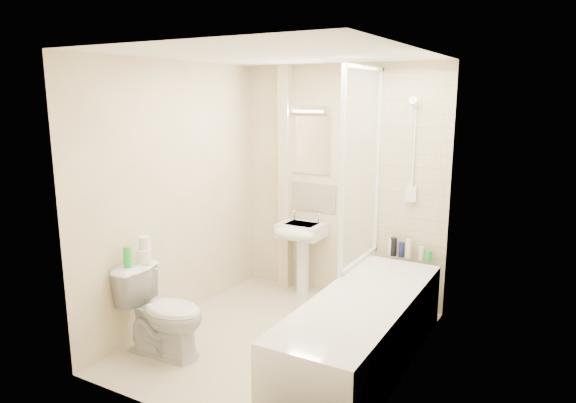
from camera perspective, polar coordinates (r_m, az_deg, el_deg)
The scene contains 25 objects.
floor at distance 4.61m, azimuth -0.91°, elevation -15.25°, with size 2.50×2.50×0.00m, color beige.
wall_back at distance 5.30m, azimuth 5.87°, elevation 1.99°, with size 2.20×0.02×2.40m, color beige.
wall_left at distance 4.84m, azimuth -12.27°, elevation 0.85°, with size 0.02×2.50×2.40m, color beige.
wall_right at distance 3.79m, azimuth 13.57°, elevation -2.26°, with size 0.02×2.50×2.40m, color beige.
ceiling at distance 4.12m, azimuth -1.03°, elevation 16.00°, with size 2.20×2.50×0.02m, color white.
tile_back at distance 5.01m, azimuth 13.77°, elevation 3.74°, with size 0.70×0.01×1.75m, color beige.
tile_right at distance 3.74m, azimuth 13.57°, elevation 1.11°, with size 0.01×2.10×1.75m, color beige.
pipe_boxing at distance 5.52m, azimuth -0.28°, elevation 2.44°, with size 0.12×0.12×2.40m, color beige.
splashback at distance 5.47m, azimuth 2.47°, elevation 0.53°, with size 0.60×0.01×0.30m, color beige.
mirror at distance 5.39m, azimuth 2.51°, elevation 6.27°, with size 0.46×0.01×0.60m, color white.
strip_light at distance 5.34m, azimuth 2.43°, elevation 10.20°, with size 0.42×0.07×0.07m, color silver.
bathtub at distance 4.20m, azimuth 8.23°, elevation -13.87°, with size 0.70×2.10×0.55m.
shower_screen at distance 4.70m, azimuth 8.20°, elevation 3.76°, with size 0.04×0.92×1.80m.
shower_fixture at distance 4.95m, azimuth 13.68°, elevation 5.06°, with size 0.10×0.16×0.99m.
pedestal_sink at distance 5.37m, azimuth 1.33°, elevation -4.16°, with size 0.46×0.44×0.89m.
bottle_white_a at distance 5.15m, azimuth 11.31°, elevation -4.99°, with size 0.05×0.05×0.16m, color white.
bottle_black_b at distance 5.14m, azimuth 11.65°, elevation -4.94°, with size 0.06×0.06×0.18m, color black.
bottle_blue at distance 5.12m, azimuth 12.51°, elevation -5.24°, with size 0.06×0.06×0.14m, color #121A4E.
bottle_cream at distance 5.10m, azimuth 13.24°, elevation -5.12°, with size 0.06×0.06×0.18m, color beige.
bottle_white_b at distance 5.07m, azimuth 14.62°, elevation -5.58°, with size 0.05×0.05×0.13m, color silver.
bottle_green at distance 5.06m, azimuth 15.32°, elevation -5.84°, with size 0.06×0.06×0.10m, color green.
toilet at distance 4.39m, azimuth -13.66°, elevation -11.82°, with size 0.74×0.45×0.73m, color white.
toilet_roll_lower at distance 4.43m, azimuth -15.71°, elevation -5.88°, with size 0.12×0.12×0.11m, color white.
toilet_roll_upper at distance 4.42m, azimuth -15.63°, elevation -4.44°, with size 0.10×0.10×0.11m, color white.
green_bottle at distance 4.35m, azimuth -17.41°, elevation -5.93°, with size 0.06×0.06×0.17m, color green.
Camera 1 is at (2.08, -3.54, 2.10)m, focal length 32.00 mm.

